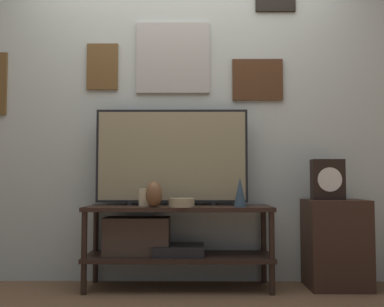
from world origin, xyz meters
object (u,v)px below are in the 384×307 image
object	(u,v)px
television	(172,156)
candle_jar	(144,197)
vase_wide_bowl	(182,203)
mantel_clock	(328,179)
vase_urn_stoneware	(154,194)
vase_slim_bronze	(240,192)

from	to	relation	value
television	candle_jar	size ratio (longest dim) A/B	8.89
television	candle_jar	xyz separation A→B (m)	(-0.19, -0.12, -0.30)
vase_wide_bowl	mantel_clock	size ratio (longest dim) A/B	0.61
candle_jar	mantel_clock	size ratio (longest dim) A/B	0.44
candle_jar	mantel_clock	xyz separation A→B (m)	(1.32, 0.02, 0.13)
vase_wide_bowl	vase_urn_stoneware	world-z (taller)	vase_urn_stoneware
vase_wide_bowl	vase_urn_stoneware	xyz separation A→B (m)	(-0.19, -0.01, 0.06)
vase_urn_stoneware	candle_jar	xyz separation A→B (m)	(-0.08, 0.12, -0.03)
vase_slim_bronze	candle_jar	world-z (taller)	vase_slim_bronze
vase_slim_bronze	vase_urn_stoneware	world-z (taller)	vase_slim_bronze
television	vase_urn_stoneware	world-z (taller)	television
vase_slim_bronze	candle_jar	bearing A→B (deg)	171.67
vase_slim_bronze	television	bearing A→B (deg)	155.91
vase_wide_bowl	mantel_clock	distance (m)	1.06
television	vase_wide_bowl	xyz separation A→B (m)	(0.08, -0.22, -0.33)
vase_wide_bowl	candle_jar	world-z (taller)	candle_jar
candle_jar	mantel_clock	distance (m)	1.32
candle_jar	mantel_clock	bearing A→B (deg)	0.89
television	mantel_clock	bearing A→B (deg)	-4.89
television	mantel_clock	xyz separation A→B (m)	(1.12, -0.10, -0.17)
candle_jar	vase_wide_bowl	bearing A→B (deg)	-21.34
television	vase_slim_bronze	xyz separation A→B (m)	(0.48, -0.22, -0.26)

